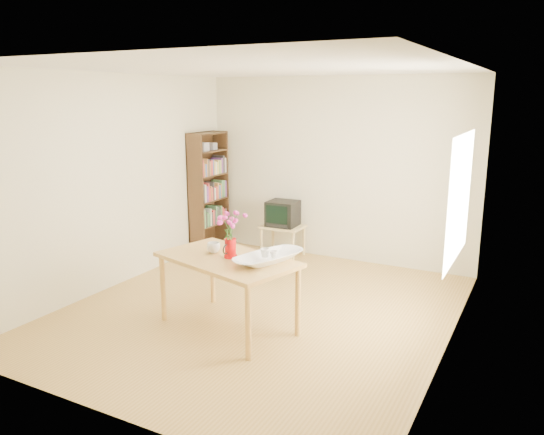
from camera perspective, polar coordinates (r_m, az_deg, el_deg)
The scene contains 11 objects.
room at distance 5.59m, azimuth -1.15°, elevation 2.37°, with size 4.50×4.50×4.50m.
table at distance 5.35m, azimuth -4.81°, elevation -5.17°, with size 1.57×1.15×0.75m.
tv_stand at distance 7.82m, azimuth 1.16°, elevation -1.39°, with size 0.60×0.45×0.46m.
bookshelf at distance 8.11m, azimuth -6.80°, elevation 2.32°, with size 0.28×0.70×1.80m.
pitcher at distance 5.31m, azimuth -4.49°, elevation -3.38°, with size 0.13×0.21×0.20m.
flowers at distance 5.24m, azimuth -4.55°, elevation -0.71°, with size 0.22×0.22×0.32m, color #D5329E, non-canonical shape.
mug at distance 5.49m, azimuth -6.30°, elevation -3.24°, with size 0.14×0.14×0.11m, color white.
bowl at distance 5.11m, azimuth -0.38°, elevation -2.21°, with size 0.51×0.51×0.48m, color white.
teacup_a at distance 5.14m, azimuth -0.77°, elevation -2.63°, with size 0.08×0.08×0.07m, color white.
teacup_b at distance 5.12m, azimuth 0.18°, elevation -2.77°, with size 0.06×0.06×0.06m, color white.
television at distance 7.77m, azimuth 1.21°, elevation 0.50°, with size 0.44×0.41×0.37m.
Camera 1 is at (2.69, -4.80, 2.34)m, focal length 35.00 mm.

